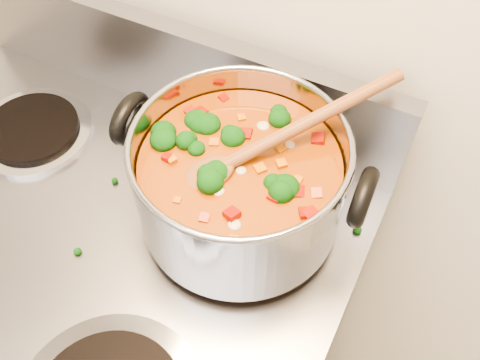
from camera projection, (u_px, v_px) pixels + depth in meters
name	position (u px, v px, depth m)	size (l,w,h in m)	color
electric_range	(125.00, 358.00, 1.08)	(0.73, 0.66, 1.08)	gray
stockpot	(240.00, 182.00, 0.67)	(0.32, 0.27, 0.16)	#9B9BA2
wooden_spoon	(256.00, 149.00, 0.64)	(0.21, 0.25, 0.09)	brown
cooktop_crumbs	(224.00, 263.00, 0.70)	(0.35, 0.22, 0.01)	black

